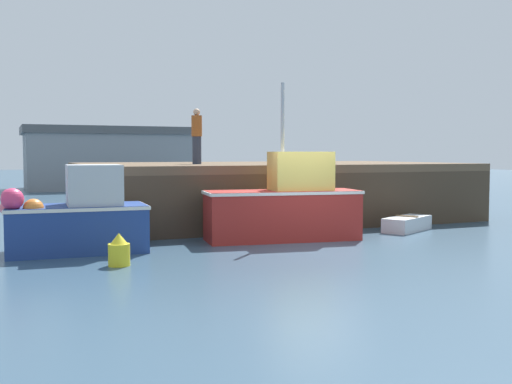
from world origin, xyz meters
TOP-DOWN VIEW (x-y plane):
  - ground at (0.00, 0.00)m, footprint 120.00×160.00m
  - pier at (1.70, 5.97)m, footprint 13.09×7.95m
  - fishing_boat_near_left at (-5.55, 1.45)m, footprint 3.33×1.77m
  - fishing_boat_near_right at (-0.15, 1.37)m, footprint 4.32×1.94m
  - rowboat at (4.06, 1.65)m, footprint 2.07×1.59m
  - dockworker at (-1.36, 5.45)m, footprint 0.34×0.34m
  - warehouse at (-0.56, 28.01)m, footprint 10.82×6.04m
  - mooring_buoy_foreground at (-4.97, -0.67)m, footprint 0.45×0.45m

SIDE VIEW (x-z plane):
  - ground at x=0.00m, z-range -0.10..0.00m
  - rowboat at x=4.06m, z-range -0.02..0.45m
  - mooring_buoy_foreground at x=-4.97m, z-range -0.03..0.66m
  - fishing_boat_near_left at x=-5.55m, z-range -0.20..1.86m
  - fishing_boat_near_right at x=-0.15m, z-range -1.19..3.02m
  - pier at x=1.70m, z-range 0.67..2.66m
  - warehouse at x=-0.56m, z-range 0.02..4.09m
  - dockworker at x=-1.36m, z-range 2.00..3.78m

